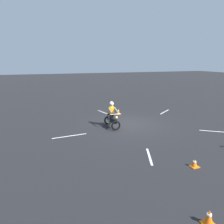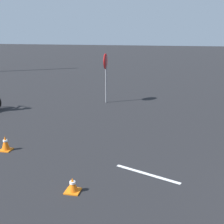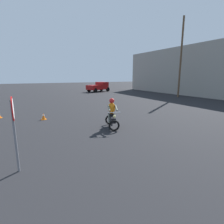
{
  "view_description": "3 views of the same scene",
  "coord_description": "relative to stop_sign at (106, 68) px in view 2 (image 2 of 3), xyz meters",
  "views": [
    {
      "loc": [
        6.0,
        12.75,
        4.14
      ],
      "look_at": [
        1.3,
        0.31,
        1.0
      ],
      "focal_mm": 35.0,
      "sensor_mm": 36.0,
      "label": 1
    },
    {
      "loc": [
        -5.64,
        4.36,
        3.41
      ],
      "look_at": [
        3.5,
        6.3,
        0.9
      ],
      "focal_mm": 50.0,
      "sensor_mm": 36.0,
      "label": 2
    },
    {
      "loc": [
        14.08,
        7.91,
        2.87
      ],
      "look_at": [
        5.7,
        12.3,
        0.9
      ],
      "focal_mm": 28.0,
      "sensor_mm": 36.0,
      "label": 3
    }
  ],
  "objects": [
    {
      "name": "traffic_cone_near_left",
      "position": [
        -6.49,
        1.45,
        -1.42
      ],
      "size": [
        0.32,
        0.32,
        0.44
      ],
      "color": "orange",
      "rests_on": "ground"
    },
    {
      "name": "stop_sign",
      "position": [
        0.0,
        0.0,
        0.0
      ],
      "size": [
        0.7,
        0.08,
        2.3
      ],
      "color": "slate",
      "rests_on": "ground"
    },
    {
      "name": "traffic_cone_mid_left",
      "position": [
        -8.34,
        -1.21,
        -1.48
      ],
      "size": [
        0.32,
        0.32,
        0.33
      ],
      "color": "orange",
      "rests_on": "ground"
    },
    {
      "name": "lane_stripe_ne",
      "position": [
        -7.16,
        -2.7,
        -1.63
      ],
      "size": [
        0.76,
        1.63,
        0.01
      ],
      "primitive_type": "cube",
      "rotation": [
        0.0,
        0.0,
        2.74
      ],
      "color": "silver",
      "rests_on": "ground"
    }
  ]
}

